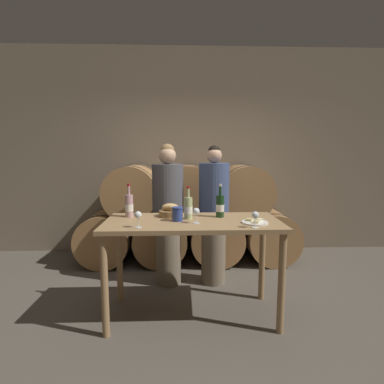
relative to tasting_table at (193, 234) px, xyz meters
name	(u,v)px	position (x,y,z in m)	size (l,w,h in m)	color
ground_plane	(193,315)	(0.00, 0.00, -0.82)	(10.00, 10.00, 0.00)	#564F44
stone_wall_back	(188,152)	(0.00, 2.10, 0.78)	(10.00, 0.12, 3.20)	#7F705B
barrel_stack	(188,216)	(0.00, 1.55, -0.16)	(3.13, 0.87, 1.42)	#9E7042
tasting_table	(193,234)	(0.00, 0.00, 0.00)	(1.64, 0.75, 0.95)	#99754C
person_left	(168,214)	(-0.26, 0.76, 0.03)	(0.37, 0.37, 1.68)	#756651
person_right	(214,215)	(0.28, 0.76, 0.03)	(0.36, 0.36, 1.67)	#756651
wine_bottle_red	(220,206)	(0.28, 0.14, 0.24)	(0.08, 0.08, 0.33)	#193819
wine_bottle_white	(188,208)	(-0.04, 0.07, 0.24)	(0.08, 0.08, 0.32)	#ADBC7F
wine_bottle_rose	(129,206)	(-0.62, 0.19, 0.24)	(0.08, 0.08, 0.33)	#BC8E93
blue_crock	(177,213)	(-0.14, -0.01, 0.20)	(0.11, 0.11, 0.13)	navy
bread_basket	(170,211)	(-0.22, 0.20, 0.18)	(0.22, 0.22, 0.13)	olive
cheese_plate	(255,222)	(0.56, -0.13, 0.14)	(0.24, 0.24, 0.04)	white
wine_glass_far_left	(138,216)	(-0.47, -0.25, 0.23)	(0.06, 0.06, 0.14)	white
wine_glass_left	(196,212)	(0.03, -0.11, 0.23)	(0.06, 0.06, 0.14)	white
wine_glass_center	(255,216)	(0.52, -0.30, 0.23)	(0.06, 0.06, 0.14)	white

